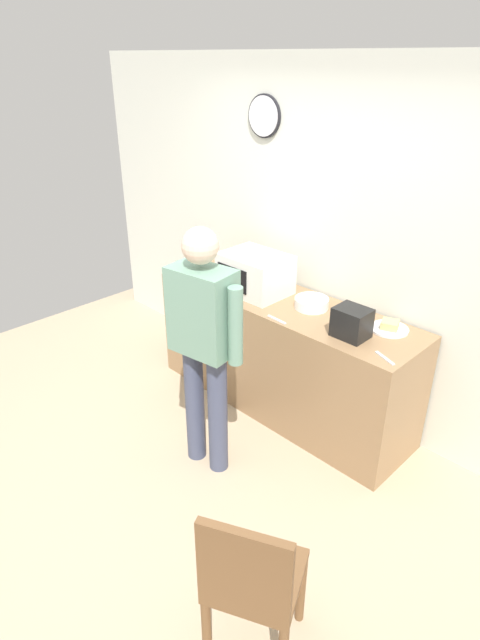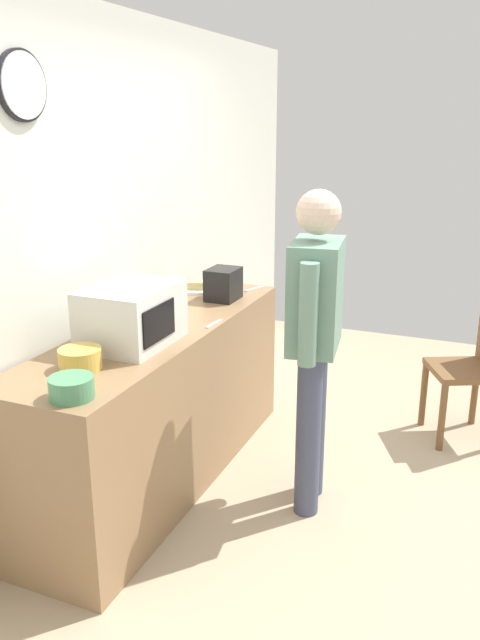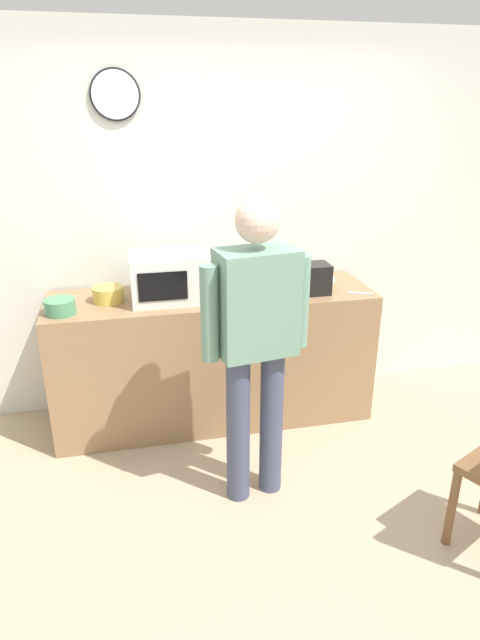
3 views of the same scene
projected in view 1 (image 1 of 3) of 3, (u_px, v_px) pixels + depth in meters
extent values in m
plane|color=tan|center=(176.00, 491.00, 3.43)|extent=(6.00, 6.00, 0.00)
cube|color=silver|center=(336.00, 246.00, 3.85)|extent=(5.40, 0.10, 2.60)
cylinder|color=white|center=(264.00, 116.00, 3.85)|extent=(0.29, 0.03, 0.29)
cylinder|color=black|center=(264.00, 116.00, 3.85)|extent=(0.31, 0.02, 0.31)
cube|color=#93704C|center=(282.00, 355.00, 4.09)|extent=(2.17, 0.62, 0.93)
cube|color=silver|center=(255.00, 273.00, 3.97)|extent=(0.50, 0.38, 0.30)
cube|color=black|center=(232.00, 278.00, 3.89)|extent=(0.30, 0.01, 0.18)
cylinder|color=white|center=(389.00, 329.00, 3.47)|extent=(0.25, 0.25, 0.01)
cube|color=#D5C073|center=(390.00, 325.00, 3.45)|extent=(0.14, 0.14, 0.05)
cylinder|color=white|center=(312.00, 303.00, 3.76)|extent=(0.25, 0.25, 0.08)
cylinder|color=gold|center=(223.00, 271.00, 4.28)|extent=(0.20, 0.20, 0.10)
cylinder|color=#4C8E60|center=(186.00, 268.00, 4.36)|extent=(0.19, 0.19, 0.09)
cube|color=black|center=(352.00, 323.00, 3.35)|extent=(0.22, 0.18, 0.20)
cube|color=silver|center=(277.00, 320.00, 3.60)|extent=(0.17, 0.03, 0.01)
cube|color=silver|center=(385.00, 358.00, 3.14)|extent=(0.17, 0.08, 0.01)
cylinder|color=#414863|center=(218.00, 414.00, 3.44)|extent=(0.13, 0.13, 0.90)
cylinder|color=#414863|center=(195.00, 403.00, 3.54)|extent=(0.13, 0.13, 0.90)
cube|color=gray|center=(203.00, 311.00, 3.16)|extent=(0.43, 0.30, 0.55)
cylinder|color=gray|center=(235.00, 326.00, 3.04)|extent=(0.09, 0.09, 0.50)
cylinder|color=gray|center=(173.00, 305.00, 3.30)|extent=(0.09, 0.09, 0.50)
sphere|color=beige|center=(200.00, 246.00, 2.97)|extent=(0.22, 0.22, 0.22)
cylinder|color=brown|center=(301.00, 588.00, 2.56)|extent=(0.04, 0.04, 0.45)
cylinder|color=brown|center=(233.00, 568.00, 2.66)|extent=(0.04, 0.04, 0.45)
cylinder|color=brown|center=(207.00, 633.00, 2.36)|extent=(0.04, 0.04, 0.45)
cube|color=brown|center=(257.00, 575.00, 2.35)|extent=(0.53, 0.53, 0.04)
cube|color=brown|center=(244.00, 572.00, 2.08)|extent=(0.38, 0.21, 0.45)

